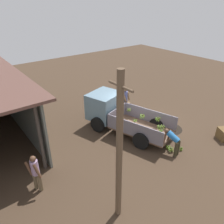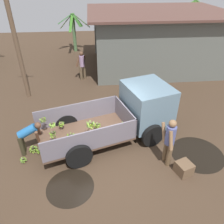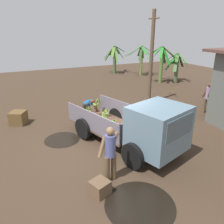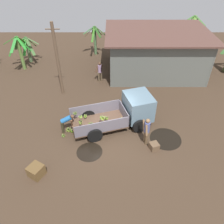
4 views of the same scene
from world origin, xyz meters
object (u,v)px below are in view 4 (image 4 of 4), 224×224
object	(u,v)px
person_worker_loading	(66,122)
banana_bunch_on_ground_0	(63,135)
cargo_truck	(130,110)
person_foreground_visitor	(147,130)
person_bystander_near_shed	(100,71)
banana_bunch_on_ground_1	(68,129)
wooden_crate_1	(154,146)
banana_bunch_on_ground_2	(72,131)
wooden_crate_0	(36,171)
utility_pole	(58,60)

from	to	relation	value
person_worker_loading	banana_bunch_on_ground_0	distance (m)	0.81
cargo_truck	person_foreground_visitor	world-z (taller)	cargo_truck
person_worker_loading	person_bystander_near_shed	world-z (taller)	person_bystander_near_shed
person_worker_loading	banana_bunch_on_ground_1	xyz separation A→B (m)	(0.06, -0.02, -0.59)
banana_bunch_on_ground_1	wooden_crate_1	size ratio (longest dim) A/B	0.72
banana_bunch_on_ground_0	person_foreground_visitor	bearing A→B (deg)	-5.42
person_foreground_visitor	banana_bunch_on_ground_0	size ratio (longest dim) A/B	6.97
person_worker_loading	wooden_crate_1	distance (m)	5.18
wooden_crate_1	banana_bunch_on_ground_0	bearing A→B (deg)	169.62
banana_bunch_on_ground_2	person_bystander_near_shed	bearing A→B (deg)	76.90
person_bystander_near_shed	person_foreground_visitor	bearing A→B (deg)	171.41
banana_bunch_on_ground_1	wooden_crate_0	xyz separation A→B (m)	(-1.04, -3.10, 0.17)
cargo_truck	person_worker_loading	distance (m)	3.81
banana_bunch_on_ground_2	cargo_truck	bearing A→B (deg)	14.23
person_worker_loading	banana_bunch_on_ground_2	size ratio (longest dim) A/B	4.57
cargo_truck	banana_bunch_on_ground_2	bearing A→B (deg)	177.17
person_worker_loading	wooden_crate_0	distance (m)	3.30
person_foreground_visitor	wooden_crate_1	size ratio (longest dim) A/B	3.76
banana_bunch_on_ground_0	utility_pole	bearing A→B (deg)	100.30
utility_pole	banana_bunch_on_ground_2	world-z (taller)	utility_pole
person_bystander_near_shed	banana_bunch_on_ground_1	distance (m)	6.21
cargo_truck	banana_bunch_on_ground_1	distance (m)	3.84
cargo_truck	wooden_crate_1	bearing A→B (deg)	-77.78
cargo_truck	person_foreground_visitor	size ratio (longest dim) A/B	2.97
utility_pole	banana_bunch_on_ground_2	bearing A→B (deg)	-72.96
person_worker_loading	banana_bunch_on_ground_2	world-z (taller)	person_worker_loading
banana_bunch_on_ground_1	person_bystander_near_shed	bearing A→B (deg)	74.62
person_foreground_visitor	banana_bunch_on_ground_0	world-z (taller)	person_foreground_visitor
banana_bunch_on_ground_1	wooden_crate_0	size ratio (longest dim) A/B	0.50
wooden_crate_1	banana_bunch_on_ground_1	bearing A→B (deg)	163.92
person_worker_loading	banana_bunch_on_ground_2	distance (m)	0.68
utility_pole	banana_bunch_on_ground_1	world-z (taller)	utility_pole
person_bystander_near_shed	banana_bunch_on_ground_1	bearing A→B (deg)	133.61
person_foreground_visitor	person_worker_loading	bearing A→B (deg)	-21.68
person_foreground_visitor	person_worker_loading	world-z (taller)	person_foreground_visitor
person_worker_loading	wooden_crate_0	xyz separation A→B (m)	(-0.98, -3.12, -0.42)
person_worker_loading	utility_pole	bearing A→B (deg)	94.34
banana_bunch_on_ground_0	banana_bunch_on_ground_2	world-z (taller)	banana_bunch_on_ground_2
person_bystander_near_shed	banana_bunch_on_ground_1	xyz separation A→B (m)	(-1.63, -5.94, -0.77)
banana_bunch_on_ground_0	banana_bunch_on_ground_2	xyz separation A→B (m)	(0.46, 0.38, 0.01)
banana_bunch_on_ground_2	person_foreground_visitor	bearing A→B (deg)	-11.04
utility_pole	wooden_crate_0	xyz separation A→B (m)	(0.03, -7.26, -2.31)
person_worker_loading	banana_bunch_on_ground_1	world-z (taller)	person_worker_loading
banana_bunch_on_ground_0	banana_bunch_on_ground_1	bearing A→B (deg)	63.99
person_foreground_visitor	wooden_crate_0	world-z (taller)	person_foreground_visitor
banana_bunch_on_ground_2	banana_bunch_on_ground_1	bearing A→B (deg)	158.73
wooden_crate_0	wooden_crate_1	bearing A→B (deg)	15.91
utility_pole	person_bystander_near_shed	world-z (taller)	utility_pole
utility_pole	person_worker_loading	distance (m)	4.66
banana_bunch_on_ground_0	person_bystander_near_shed	bearing A→B (deg)	73.79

